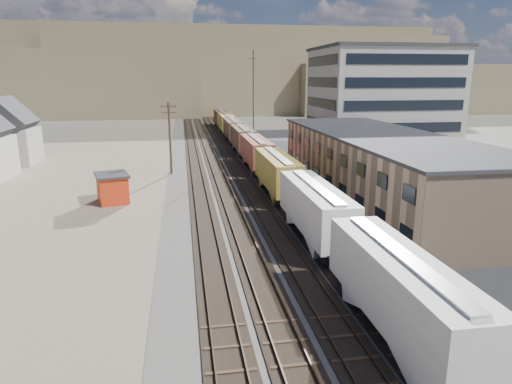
{
  "coord_description": "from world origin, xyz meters",
  "views": [
    {
      "loc": [
        -6.79,
        -22.18,
        13.21
      ],
      "look_at": [
        -0.29,
        18.0,
        3.0
      ],
      "focal_mm": 32.0,
      "sensor_mm": 36.0,
      "label": 1
    }
  ],
  "objects": [
    {
      "name": "ground",
      "position": [
        0.0,
        0.0,
        0.0
      ],
      "size": [
        300.0,
        300.0,
        0.0
      ],
      "primitive_type": "plane",
      "color": "#6B6356",
      "rests_on": "ground"
    },
    {
      "name": "ballast_bed",
      "position": [
        0.0,
        50.0,
        0.03
      ],
      "size": [
        18.0,
        200.0,
        0.06
      ],
      "primitive_type": "cube",
      "color": "#4C4742",
      "rests_on": "ground"
    },
    {
      "name": "dirt_yard",
      "position": [
        -20.0,
        40.0,
        0.01
      ],
      "size": [
        24.0,
        180.0,
        0.03
      ],
      "primitive_type": "cube",
      "color": "#806D58",
      "rests_on": "ground"
    },
    {
      "name": "asphalt_lot",
      "position": [
        22.0,
        35.0,
        0.02
      ],
      "size": [
        26.0,
        120.0,
        0.04
      ],
      "primitive_type": "cube",
      "color": "#232326",
      "rests_on": "ground"
    },
    {
      "name": "rail_tracks",
      "position": [
        -0.55,
        50.0,
        0.11
      ],
      "size": [
        11.4,
        200.0,
        0.24
      ],
      "color": "black",
      "rests_on": "ground"
    },
    {
      "name": "freight_train",
      "position": [
        3.8,
        50.74,
        2.79
      ],
      "size": [
        3.0,
        119.74,
        4.46
      ],
      "color": "black",
      "rests_on": "ground"
    },
    {
      "name": "warehouse",
      "position": [
        14.98,
        25.0,
        3.65
      ],
      "size": [
        12.4,
        40.4,
        7.25
      ],
      "color": "tan",
      "rests_on": "ground"
    },
    {
      "name": "office_tower",
      "position": [
        27.95,
        54.95,
        9.26
      ],
      "size": [
        22.6,
        18.6,
        18.45
      ],
      "color": "#9E998E",
      "rests_on": "ground"
    },
    {
      "name": "utility_pole_north",
      "position": [
        -8.5,
        42.0,
        5.3
      ],
      "size": [
        2.2,
        0.32,
        10.0
      ],
      "color": "#382619",
      "rests_on": "ground"
    },
    {
      "name": "radio_mast",
      "position": [
        6.0,
        60.0,
        9.12
      ],
      "size": [
        1.2,
        0.16,
        18.0
      ],
      "color": "black",
      "rests_on": "ground"
    },
    {
      "name": "hills_north",
      "position": [
        0.17,
        167.92,
        14.1
      ],
      "size": [
        265.0,
        80.0,
        32.0
      ],
      "color": "brown",
      "rests_on": "ground"
    },
    {
      "name": "maintenance_shed",
      "position": [
        -14.53,
        27.89,
        1.62
      ],
      "size": [
        4.36,
        5.05,
        3.16
      ],
      "color": "red",
      "rests_on": "ground"
    },
    {
      "name": "parked_car_blue",
      "position": [
        25.61,
        49.32,
        0.78
      ],
      "size": [
        6.15,
        4.96,
        1.56
      ],
      "primitive_type": "imported",
      "rotation": [
        0.0,
        0.0,
        1.07
      ],
      "color": "navy",
      "rests_on": "ground"
    },
    {
      "name": "parked_car_far",
      "position": [
        27.35,
        49.37,
        0.78
      ],
      "size": [
        3.51,
        4.92,
        1.56
      ],
      "primitive_type": "imported",
      "rotation": [
        0.0,
        0.0,
        0.41
      ],
      "color": "silver",
      "rests_on": "ground"
    }
  ]
}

